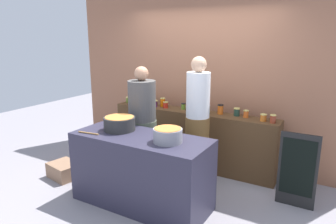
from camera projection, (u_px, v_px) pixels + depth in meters
ground at (155, 193)px, 4.19m from camera, size 12.00×12.00×0.00m
storefront_wall at (202, 71)px, 5.05m from camera, size 4.80×0.12×3.00m
display_shelf at (192, 138)px, 5.01m from camera, size 2.70×0.36×0.90m
prep_table at (141, 171)px, 3.83m from camera, size 1.70×0.70×0.89m
preserve_jar_0 at (128, 100)px, 5.51m from camera, size 0.08×0.08×0.10m
preserve_jar_1 at (131, 100)px, 5.41m from camera, size 0.09×0.09×0.13m
preserve_jar_2 at (144, 101)px, 5.35m from camera, size 0.08×0.08×0.13m
preserve_jar_3 at (148, 102)px, 5.27m from camera, size 0.07×0.07×0.12m
preserve_jar_4 at (155, 104)px, 5.17m from camera, size 0.09×0.09×0.11m
preserve_jar_5 at (163, 102)px, 5.20m from camera, size 0.09×0.09×0.14m
preserve_jar_6 at (166, 105)px, 5.10m from camera, size 0.08×0.08×0.10m
preserve_jar_7 at (183, 106)px, 5.00m from camera, size 0.07×0.07×0.10m
preserve_jar_8 at (190, 106)px, 4.94m from camera, size 0.09×0.09×0.15m
preserve_jar_9 at (196, 109)px, 4.78m from camera, size 0.08×0.08×0.13m
preserve_jar_10 at (207, 109)px, 4.73m from camera, size 0.08×0.08×0.13m
preserve_jar_11 at (220, 109)px, 4.70m from camera, size 0.09×0.09×0.15m
preserve_jar_12 at (237, 112)px, 4.60m from camera, size 0.09×0.09×0.12m
preserve_jar_13 at (246, 114)px, 4.51m from camera, size 0.08×0.08×0.11m
preserve_jar_14 at (263, 118)px, 4.32m from camera, size 0.09×0.09×0.10m
preserve_jar_15 at (273, 119)px, 4.23m from camera, size 0.08×0.08×0.12m
cooking_pot_left at (120, 123)px, 3.95m from camera, size 0.40×0.40×0.17m
cooking_pot_center at (168, 135)px, 3.50m from camera, size 0.33×0.33×0.16m
wooden_spoon at (88, 133)px, 3.82m from camera, size 0.29×0.06×0.02m
cook_with_tongs at (143, 131)px, 4.40m from camera, size 0.40×0.40×1.66m
cook_in_cap at (197, 128)px, 4.26m from camera, size 0.33×0.33×1.80m
bread_crate at (64, 170)px, 4.64m from camera, size 0.50×0.43×0.22m
chalkboard_sign at (297, 170)px, 3.78m from camera, size 0.45×0.05×0.94m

